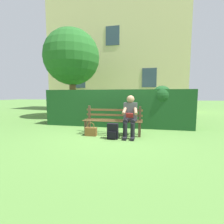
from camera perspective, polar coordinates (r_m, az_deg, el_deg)
The scene contains 8 objects.
ground at distance 4.83m, azimuth 0.24°, elevation -7.96°, with size 60.00×60.00×0.00m, color #517F38.
park_bench at distance 4.80m, azimuth 0.39°, elevation -3.01°, with size 1.74×0.45×0.84m.
person_seated at distance 4.54m, azimuth 6.45°, elevation -1.03°, with size 0.44×0.73×1.16m.
hedge_backdrop at distance 6.00m, azimuth 1.91°, elevation 1.78°, with size 5.36×0.81×1.49m.
tree at distance 8.96m, azimuth -14.66°, elevation 17.82°, with size 2.95×2.81×4.49m.
building_facade at distance 12.56m, azimuth 1.59°, elevation 19.27°, with size 9.53×2.90×8.03m.
backpack at distance 4.31m, azimuth 0.26°, elevation -6.93°, with size 0.28×0.24×0.42m.
handbag at distance 4.68m, azimuth -7.52°, elevation -6.83°, with size 0.33×0.15×0.39m.
Camera 1 is at (-0.92, 4.59, 1.18)m, focal length 25.65 mm.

